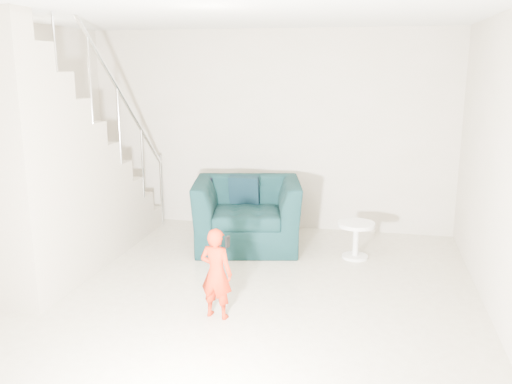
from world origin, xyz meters
TOP-DOWN VIEW (x-y plane):
  - floor at (0.00, 0.00)m, footprint 5.50×5.50m
  - ceiling at (0.00, 0.00)m, footprint 5.50×5.50m
  - back_wall at (0.00, 2.75)m, footprint 5.00×0.00m
  - front_wall at (0.00, -2.75)m, footprint 5.00×0.00m
  - armchair at (-0.10, 1.83)m, footprint 1.50×1.37m
  - toddler at (0.08, -0.18)m, footprint 0.34×0.25m
  - side_table at (1.25, 1.65)m, footprint 0.43×0.43m
  - staircase at (-2.00, 0.55)m, footprint 1.02×3.03m
  - cushion at (-0.19, 2.09)m, footprint 0.39×0.18m
  - throw at (-0.64, 1.82)m, footprint 0.05×0.50m
  - phone at (0.20, -0.20)m, footprint 0.03×0.05m

SIDE VIEW (x-z plane):
  - floor at x=0.00m, z-range 0.00..0.00m
  - side_table at x=1.25m, z-range 0.07..0.51m
  - toddler at x=0.08m, z-range 0.00..0.83m
  - armchair at x=-0.10m, z-range 0.00..0.84m
  - throw at x=-0.64m, z-range 0.25..0.81m
  - cushion at x=-0.19m, z-range 0.47..0.85m
  - phone at x=0.20m, z-range 0.68..0.78m
  - staircase at x=-2.00m, z-range -0.86..2.76m
  - back_wall at x=0.00m, z-range -1.15..3.85m
  - front_wall at x=0.00m, z-range -1.15..3.85m
  - ceiling at x=0.00m, z-range 2.70..2.70m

